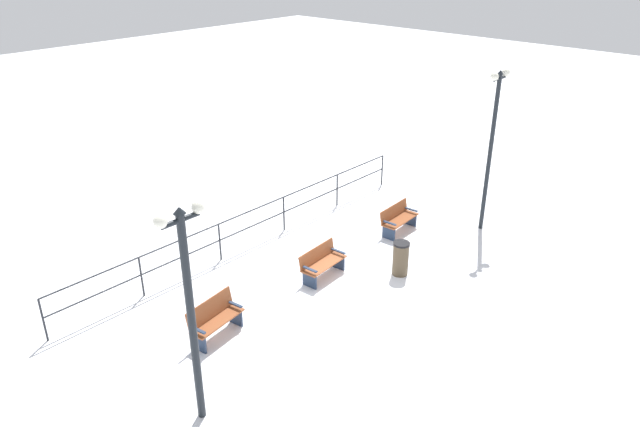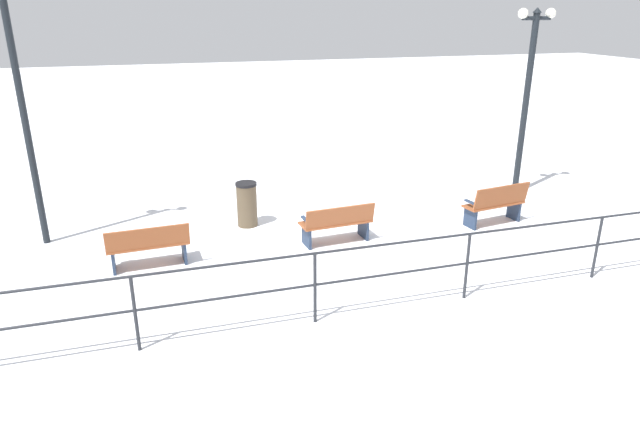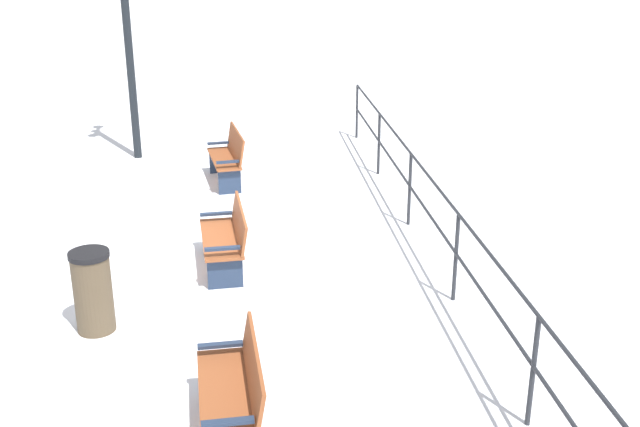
# 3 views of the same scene
# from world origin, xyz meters

# --- Properties ---
(ground_plane) EXTENTS (80.00, 80.00, 0.00)m
(ground_plane) POSITION_xyz_m (0.00, 0.00, 0.00)
(ground_plane) COLOR white
(ground_plane) RESTS_ON ground
(bench_nearest) EXTENTS (0.68, 1.46, 0.93)m
(bench_nearest) POSITION_xyz_m (-0.05, -3.61, 0.48)
(bench_nearest) COLOR brown
(bench_nearest) RESTS_ON ground
(bench_second) EXTENTS (0.65, 1.47, 0.83)m
(bench_second) POSITION_xyz_m (-0.01, -0.01, 0.43)
(bench_second) COLOR brown
(bench_second) RESTS_ON ground
(bench_third) EXTENTS (0.62, 1.47, 0.84)m
(bench_third) POSITION_xyz_m (-0.08, 3.59, 0.44)
(bench_third) COLOR brown
(bench_third) RESTS_ON ground
(lamppost_near) EXTENTS (0.24, 0.98, 4.45)m
(lamppost_near) POSITION_xyz_m (1.73, -5.38, 2.75)
(lamppost_near) COLOR black
(lamppost_near) RESTS_ON ground
(lamppost_middle) EXTENTS (0.24, 0.93, 4.97)m
(lamppost_middle) POSITION_xyz_m (1.73, 5.57, 3.16)
(lamppost_middle) COLOR black
(lamppost_middle) RESTS_ON ground
(waterfront_railing) EXTENTS (0.05, 12.71, 1.14)m
(waterfront_railing) POSITION_xyz_m (-2.76, 0.00, 0.78)
(waterfront_railing) COLOR #26282D
(waterfront_railing) RESTS_ON ground
(trash_bin) EXTENTS (0.45, 0.45, 0.97)m
(trash_bin) POSITION_xyz_m (1.48, 1.53, 0.49)
(trash_bin) COLOR brown
(trash_bin) RESTS_ON ground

